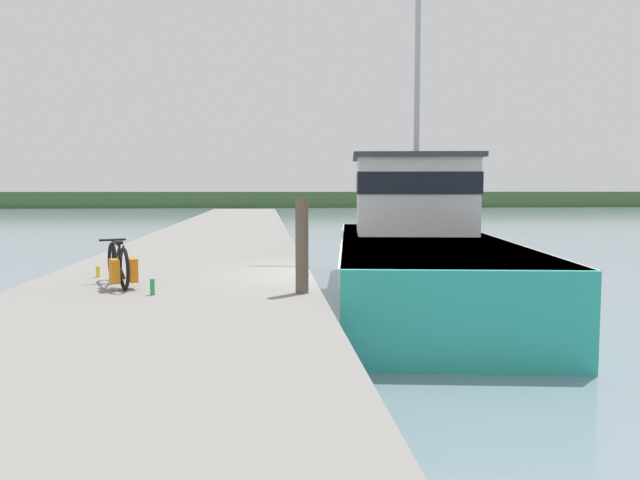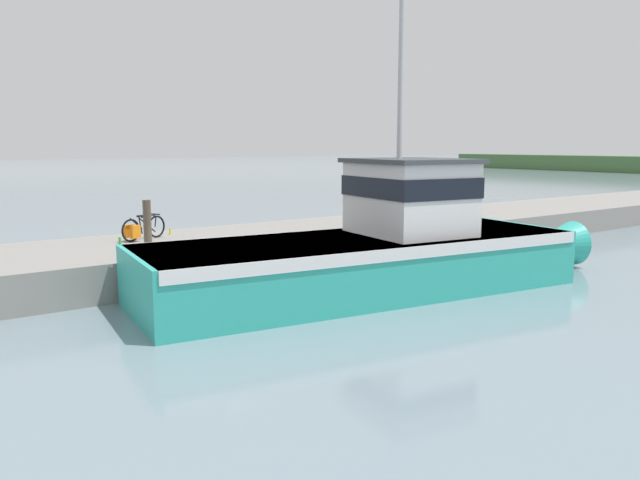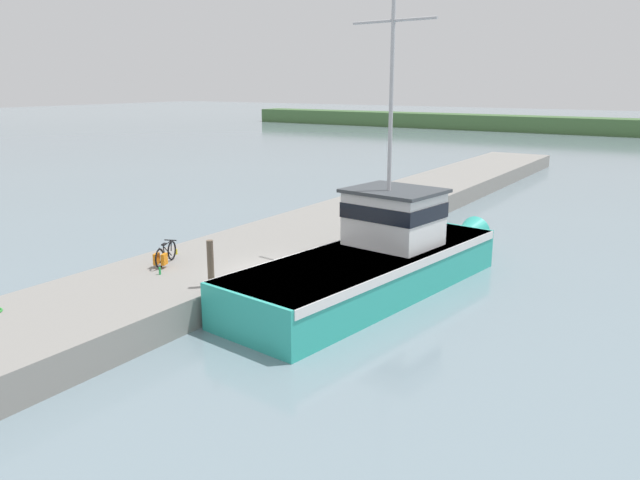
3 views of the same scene
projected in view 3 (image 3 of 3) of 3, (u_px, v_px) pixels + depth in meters
name	position (u px, v px, depth m)	size (l,w,h in m)	color
ground_plane	(282.00, 302.00, 20.80)	(320.00, 320.00, 0.00)	gray
dock_pier	(210.00, 272.00, 22.36)	(5.00, 80.00, 0.99)	gray
fishing_boat_main	(378.00, 258.00, 21.76)	(5.15, 14.00, 10.92)	teal
bicycle_touring	(164.00, 255.00, 21.41)	(0.82, 1.61, 0.76)	black
mooring_post	(211.00, 264.00, 19.06)	(0.20, 0.20, 1.48)	brown
water_bottle_by_bike	(160.00, 271.00, 20.42)	(0.07, 0.07, 0.25)	green
water_bottle_on_curb	(176.00, 252.00, 22.82)	(0.07, 0.07, 0.20)	yellow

